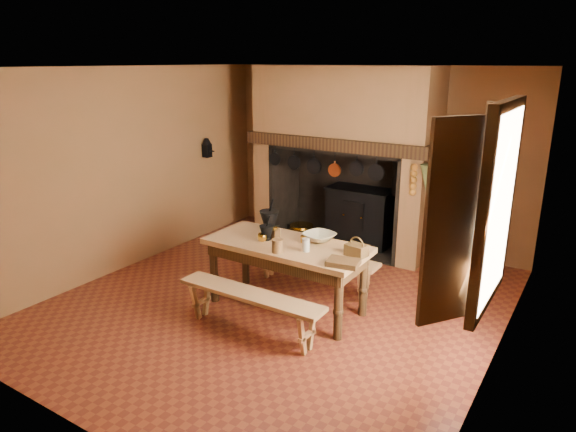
# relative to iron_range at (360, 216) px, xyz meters

# --- Properties ---
(floor) EXTENTS (5.50, 5.50, 0.00)m
(floor) POSITION_rel_iron_range_xyz_m (0.04, -2.45, -0.48)
(floor) COLOR maroon
(floor) RESTS_ON ground
(ceiling) EXTENTS (5.50, 5.50, 0.00)m
(ceiling) POSITION_rel_iron_range_xyz_m (0.04, -2.45, 2.32)
(ceiling) COLOR silver
(ceiling) RESTS_ON back_wall
(back_wall) EXTENTS (5.00, 0.02, 2.80)m
(back_wall) POSITION_rel_iron_range_xyz_m (0.04, 0.30, 0.92)
(back_wall) COLOR brown
(back_wall) RESTS_ON floor
(wall_left) EXTENTS (0.02, 5.50, 2.80)m
(wall_left) POSITION_rel_iron_range_xyz_m (-2.46, -2.45, 0.92)
(wall_left) COLOR brown
(wall_left) RESTS_ON floor
(wall_right) EXTENTS (0.02, 5.50, 2.80)m
(wall_right) POSITION_rel_iron_range_xyz_m (2.54, -2.45, 0.92)
(wall_right) COLOR brown
(wall_right) RESTS_ON floor
(wall_front) EXTENTS (5.00, 0.02, 2.80)m
(wall_front) POSITION_rel_iron_range_xyz_m (0.04, -5.20, 0.92)
(wall_front) COLOR brown
(wall_front) RESTS_ON floor
(chimney_breast) EXTENTS (2.95, 0.96, 2.80)m
(chimney_breast) POSITION_rel_iron_range_xyz_m (-0.26, -0.14, 1.33)
(chimney_breast) COLOR brown
(chimney_breast) RESTS_ON floor
(iron_range) EXTENTS (1.12, 0.55, 1.60)m
(iron_range) POSITION_rel_iron_range_xyz_m (0.00, 0.00, 0.00)
(iron_range) COLOR black
(iron_range) RESTS_ON floor
(hearth_pans) EXTENTS (0.51, 0.62, 0.20)m
(hearth_pans) POSITION_rel_iron_range_xyz_m (-1.01, -0.23, -0.39)
(hearth_pans) COLOR gold
(hearth_pans) RESTS_ON floor
(hanging_pans) EXTENTS (1.92, 0.29, 0.27)m
(hanging_pans) POSITION_rel_iron_range_xyz_m (-0.30, -0.64, 0.88)
(hanging_pans) COLOR black
(hanging_pans) RESTS_ON chimney_breast
(onion_string) EXTENTS (0.12, 0.10, 0.46)m
(onion_string) POSITION_rel_iron_range_xyz_m (1.04, -0.66, 0.85)
(onion_string) COLOR #A3681E
(onion_string) RESTS_ON chimney_breast
(herb_bunch) EXTENTS (0.20, 0.20, 0.35)m
(herb_bunch) POSITION_rel_iron_range_xyz_m (1.22, -0.66, 0.90)
(herb_bunch) COLOR #525B2B
(herb_bunch) RESTS_ON chimney_breast
(window) EXTENTS (0.39, 1.75, 1.76)m
(window) POSITION_rel_iron_range_xyz_m (2.39, -2.85, 1.22)
(window) COLOR white
(window) RESTS_ON wall_right
(wall_coffee_mill) EXTENTS (0.23, 0.16, 0.31)m
(wall_coffee_mill) POSITION_rel_iron_range_xyz_m (-2.38, -0.90, 1.03)
(wall_coffee_mill) COLOR black
(wall_coffee_mill) RESTS_ON wall_left
(work_table) EXTENTS (1.92, 0.85, 0.83)m
(work_table) POSITION_rel_iron_range_xyz_m (0.20, -2.51, 0.22)
(work_table) COLOR #B47F52
(work_table) RESTS_ON floor
(bench_front) EXTENTS (1.74, 0.31, 0.49)m
(bench_front) POSITION_rel_iron_range_xyz_m (0.20, -3.23, -0.12)
(bench_front) COLOR #B47F52
(bench_front) RESTS_ON floor
(bench_back) EXTENTS (1.74, 0.31, 0.49)m
(bench_back) POSITION_rel_iron_range_xyz_m (0.20, -1.85, -0.12)
(bench_back) COLOR #B47F52
(bench_back) RESTS_ON floor
(mortar_large) EXTENTS (0.24, 0.24, 0.42)m
(mortar_large) POSITION_rel_iron_range_xyz_m (-0.25, -2.21, 0.48)
(mortar_large) COLOR black
(mortar_large) RESTS_ON work_table
(mortar_small) EXTENTS (0.17, 0.17, 0.30)m
(mortar_small) POSITION_rel_iron_range_xyz_m (-0.06, -2.54, 0.44)
(mortar_small) COLOR black
(mortar_small) RESTS_ON work_table
(coffee_grinder) EXTENTS (0.16, 0.12, 0.18)m
(coffee_grinder) POSITION_rel_iron_range_xyz_m (-0.02, -2.45, 0.41)
(coffee_grinder) COLOR #3B2512
(coffee_grinder) RESTS_ON work_table
(brass_mug_a) EXTENTS (0.09, 0.09, 0.09)m
(brass_mug_a) POSITION_rel_iron_range_xyz_m (-0.10, -2.59, 0.39)
(brass_mug_a) COLOR gold
(brass_mug_a) RESTS_ON work_table
(brass_mug_b) EXTENTS (0.07, 0.07, 0.08)m
(brass_mug_b) POSITION_rel_iron_range_xyz_m (0.35, -2.38, 0.39)
(brass_mug_b) COLOR gold
(brass_mug_b) RESTS_ON work_table
(mixing_bowl) EXTENTS (0.43, 0.43, 0.09)m
(mixing_bowl) POSITION_rel_iron_range_xyz_m (0.47, -2.22, 0.39)
(mixing_bowl) COLOR #BDB491
(mixing_bowl) RESTS_ON work_table
(stoneware_crock) EXTENTS (0.16, 0.16, 0.16)m
(stoneware_crock) POSITION_rel_iron_range_xyz_m (0.28, -2.82, 0.42)
(stoneware_crock) COLOR brown
(stoneware_crock) RESTS_ON work_table
(glass_jar) EXTENTS (0.10, 0.10, 0.15)m
(glass_jar) POSITION_rel_iron_range_xyz_m (0.53, -2.62, 0.42)
(glass_jar) COLOR beige
(glass_jar) RESTS_ON work_table
(wicker_basket) EXTENTS (0.25, 0.20, 0.22)m
(wicker_basket) POSITION_rel_iron_range_xyz_m (1.06, -2.44, 0.42)
(wicker_basket) COLOR #473115
(wicker_basket) RESTS_ON work_table
(wooden_tray) EXTENTS (0.36, 0.29, 0.06)m
(wooden_tray) POSITION_rel_iron_range_xyz_m (1.06, -2.76, 0.38)
(wooden_tray) COLOR #3B2512
(wooden_tray) RESTS_ON work_table
(brass_cup) EXTENTS (0.12, 0.12, 0.09)m
(brass_cup) POSITION_rel_iron_range_xyz_m (-0.08, -2.61, 0.39)
(brass_cup) COLOR gold
(brass_cup) RESTS_ON work_table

